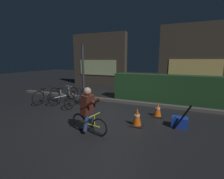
{
  "coord_description": "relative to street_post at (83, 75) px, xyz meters",
  "views": [
    {
      "loc": [
        2.5,
        -4.65,
        1.97
      ],
      "look_at": [
        0.2,
        0.6,
        0.9
      ],
      "focal_mm": 26.4,
      "sensor_mm": 36.0,
      "label": 1
    }
  ],
  "objects": [
    {
      "name": "parked_bike_leftmost",
      "position": [
        -1.77,
        -0.35,
        -0.95
      ],
      "size": [
        0.46,
        1.56,
        0.72
      ],
      "rotation": [
        0.0,
        0.0,
        1.52
      ],
      "color": "black",
      "rests_on": "ground"
    },
    {
      "name": "street_post",
      "position": [
        0.0,
        0.0,
        0.0
      ],
      "size": [
        0.1,
        0.1,
        2.56
      ],
      "primitive_type": "cylinder",
      "color": "#2D2D33",
      "rests_on": "ground"
    },
    {
      "name": "sidewalk_curb",
      "position": [
        1.38,
        1.0,
        -1.22
      ],
      "size": [
        12.0,
        0.24,
        0.12
      ],
      "primitive_type": "cube",
      "color": "#56544F",
      "rests_on": "ground"
    },
    {
      "name": "parked_bike_center_left",
      "position": [
        -0.14,
        -0.31,
        -0.95
      ],
      "size": [
        0.46,
        1.58,
        0.73
      ],
      "rotation": [
        0.0,
        0.0,
        1.52
      ],
      "color": "black",
      "rests_on": "ground"
    },
    {
      "name": "traffic_cone_near",
      "position": [
        2.7,
        -1.3,
        -1.01
      ],
      "size": [
        0.36,
        0.36,
        0.56
      ],
      "color": "black",
      "rests_on": "ground"
    },
    {
      "name": "closed_umbrella",
      "position": [
        3.93,
        -1.15,
        -0.89
      ],
      "size": [
        0.44,
        0.14,
        0.78
      ],
      "primitive_type": "cylinder",
      "rotation": [
        0.0,
        0.48,
        6.08
      ],
      "color": "black",
      "rests_on": "ground"
    },
    {
      "name": "hedge_row",
      "position": [
        3.18,
        1.9,
        -0.65
      ],
      "size": [
        4.8,
        0.7,
        1.27
      ],
      "primitive_type": "cube",
      "color": "#214723",
      "rests_on": "ground"
    },
    {
      "name": "ground_plane",
      "position": [
        1.38,
        -1.2,
        -1.28
      ],
      "size": [
        40.0,
        40.0,
        0.0
      ],
      "primitive_type": "plane",
      "color": "black"
    },
    {
      "name": "storefront_right",
      "position": [
        4.46,
        6.0,
        0.79
      ],
      "size": [
        4.39,
        0.54,
        4.16
      ],
      "color": "#42382D",
      "rests_on": "ground"
    },
    {
      "name": "parked_bike_left_mid",
      "position": [
        -0.99,
        -0.1,
        -0.94
      ],
      "size": [
        0.52,
        1.6,
        0.76
      ],
      "rotation": [
        0.0,
        0.0,
        1.32
      ],
      "color": "black",
      "rests_on": "ground"
    },
    {
      "name": "traffic_cone_far",
      "position": [
        3.15,
        -0.24,
        -1.04
      ],
      "size": [
        0.36,
        0.36,
        0.51
      ],
      "color": "black",
      "rests_on": "ground"
    },
    {
      "name": "storefront_left",
      "position": [
        -2.06,
        5.3,
        0.62
      ],
      "size": [
        4.26,
        0.54,
        3.82
      ],
      "color": "#42382D",
      "rests_on": "ground"
    },
    {
      "name": "blue_crate",
      "position": [
        3.87,
        -0.9,
        -1.13
      ],
      "size": [
        0.44,
        0.32,
        0.3
      ],
      "primitive_type": "cube",
      "rotation": [
        0.0,
        0.0,
        0.01
      ],
      "color": "#193DB7",
      "rests_on": "ground"
    },
    {
      "name": "cyclist",
      "position": [
        1.62,
        -2.26,
        -0.65
      ],
      "size": [
        1.18,
        0.57,
        1.25
      ],
      "rotation": [
        0.0,
        0.0,
        -0.15
      ],
      "color": "black",
      "rests_on": "ground"
    }
  ]
}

